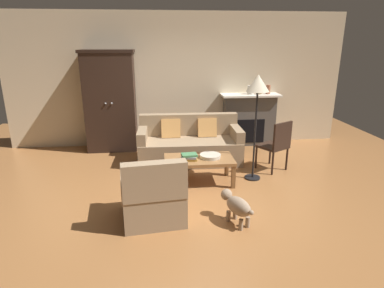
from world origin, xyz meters
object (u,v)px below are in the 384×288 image
(side_chair_wooden, at_px, (277,143))
(mantel_vase_cream, at_px, (251,90))
(armchair_near_left, at_px, (153,197))
(coffee_table, at_px, (199,161))
(book_stack, at_px, (189,157))
(couch, at_px, (190,145))
(fireplace, at_px, (249,119))
(fruit_bowl, at_px, (210,156))
(armoire, at_px, (110,101))
(dog, at_px, (237,205))
(mantel_vase_terracotta, at_px, (268,89))
(floor_lamp, at_px, (258,90))
(mantel_vase_bronze, at_px, (259,88))

(side_chair_wooden, bearing_deg, mantel_vase_cream, 92.20)
(armchair_near_left, bearing_deg, mantel_vase_cream, 55.89)
(coffee_table, xyz_separation_m, book_stack, (-0.16, -0.07, 0.11))
(couch, bearing_deg, coffee_table, -87.02)
(fireplace, height_order, fruit_bowl, fireplace)
(fireplace, distance_m, fruit_bowl, 2.28)
(fireplace, distance_m, book_stack, 2.54)
(mantel_vase_cream, bearing_deg, armoire, -178.83)
(armoire, distance_m, mantel_vase_cream, 2.96)
(fireplace, distance_m, dog, 3.43)
(side_chair_wooden, bearing_deg, armoire, 153.23)
(couch, bearing_deg, mantel_vase_cream, 33.39)
(mantel_vase_terracotta, xyz_separation_m, armchair_near_left, (-2.44, -3.04, -0.90))
(dog, bearing_deg, side_chair_wooden, 56.79)
(coffee_table, relative_size, dog, 2.10)
(mantel_vase_cream, xyz_separation_m, dog, (-1.03, -3.24, -0.97))
(fireplace, distance_m, floor_lamp, 2.15)
(mantel_vase_terracotta, bearing_deg, mantel_vase_bronze, 180.00)
(armoire, bearing_deg, mantel_vase_bronze, 1.10)
(dog, bearing_deg, fruit_bowl, 96.11)
(floor_lamp, bearing_deg, armchair_near_left, -144.57)
(couch, xyz_separation_m, side_chair_wooden, (1.46, -0.66, 0.19))
(armoire, height_order, mantel_vase_cream, armoire)
(book_stack, bearing_deg, couch, 84.30)
(mantel_vase_terracotta, relative_size, armchair_near_left, 0.22)
(coffee_table, height_order, dog, coffee_table)
(book_stack, distance_m, floor_lamp, 1.49)
(dog, bearing_deg, couch, 99.22)
(fireplace, xyz_separation_m, mantel_vase_cream, (-0.00, -0.02, 0.64))
(mantel_vase_terracotta, bearing_deg, armoire, -178.97)
(coffee_table, xyz_separation_m, mantel_vase_terracotta, (1.73, 1.96, 0.85))
(armoire, bearing_deg, fruit_bowl, -46.52)
(fruit_bowl, bearing_deg, mantel_vase_cream, 59.10)
(armoire, bearing_deg, fireplace, 1.51)
(book_stack, distance_m, side_chair_wooden, 1.63)
(mantel_vase_terracotta, height_order, dog, mantel_vase_terracotta)
(fireplace, bearing_deg, fruit_bowl, -120.67)
(fireplace, xyz_separation_m, fruit_bowl, (-1.16, -1.96, -0.12))
(mantel_vase_bronze, bearing_deg, book_stack, -129.85)
(armchair_near_left, relative_size, dog, 1.68)
(mantel_vase_terracotta, height_order, side_chair_wooden, mantel_vase_terracotta)
(side_chair_wooden, bearing_deg, mantel_vase_terracotta, 78.57)
(armchair_near_left, xyz_separation_m, dog, (1.04, -0.19, -0.07))
(armoire, relative_size, mantel_vase_bronze, 8.40)
(armoire, relative_size, floor_lamp, 1.19)
(couch, bearing_deg, mantel_vase_bronze, 30.29)
(mantel_vase_cream, xyz_separation_m, mantel_vase_terracotta, (0.38, 0.00, 0.00))
(fruit_bowl, xyz_separation_m, side_chair_wooden, (1.22, 0.37, 0.07))
(armoire, xyz_separation_m, fruit_bowl, (1.79, -1.88, -0.58))
(book_stack, bearing_deg, mantel_vase_terracotta, 46.98)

